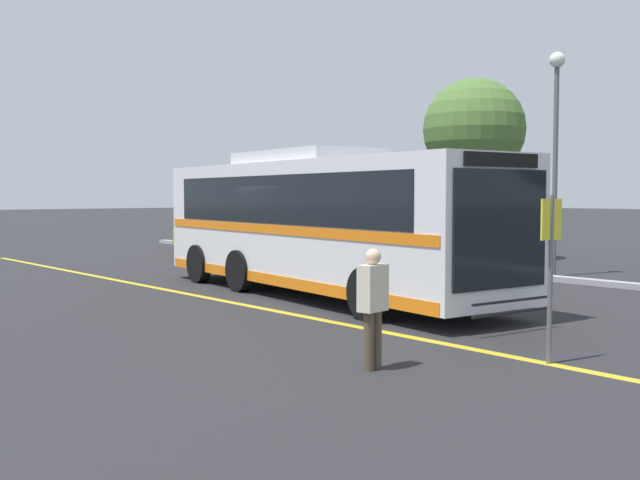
{
  "coord_description": "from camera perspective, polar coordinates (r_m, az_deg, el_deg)",
  "views": [
    {
      "loc": [
        13.49,
        -11.08,
        2.31
      ],
      "look_at": [
        0.48,
        0.07,
        1.28
      ],
      "focal_mm": 42.0,
      "sensor_mm": 36.0,
      "label": 1
    }
  ],
  "objects": [
    {
      "name": "ground_plane",
      "position": [
        17.61,
        -1.19,
        -4.1
      ],
      "size": [
        220.0,
        220.0,
        0.0
      ],
      "primitive_type": "plane",
      "color": "#262628"
    },
    {
      "name": "pedestrian_0",
      "position": [
        9.91,
        4.05,
        -4.69
      ],
      "size": [
        0.28,
        0.45,
        1.61
      ],
      "rotation": [
        0.0,
        0.0,
        1.72
      ],
      "color": "brown",
      "rests_on": "ground_plane"
    },
    {
      "name": "lane_strip_0",
      "position": [
        15.96,
        -6.03,
        -4.89
      ],
      "size": [
        30.87,
        0.2,
        0.01
      ],
      "primitive_type": "cube",
      "rotation": [
        0.0,
        0.0,
        1.57
      ],
      "color": "gold",
      "rests_on": "ground_plane"
    },
    {
      "name": "bus_stop_sign",
      "position": [
        10.64,
        17.16,
        -1.28
      ],
      "size": [
        0.07,
        0.4,
        2.31
      ],
      "rotation": [
        0.0,
        0.0,
        -1.68
      ],
      "color": "#59595E",
      "rests_on": "ground_plane"
    },
    {
      "name": "curb_strip",
      "position": [
        22.12,
        13.11,
        -2.45
      ],
      "size": [
        38.87,
        0.36,
        0.15
      ],
      "primitive_type": "cube",
      "color": "#99999E",
      "rests_on": "ground_plane"
    },
    {
      "name": "street_lamp",
      "position": [
        22.27,
        17.54,
        8.36
      ],
      "size": [
        0.44,
        0.44,
        6.31
      ],
      "color": "#59595E",
      "rests_on": "ground_plane"
    },
    {
      "name": "parked_car_0",
      "position": [
        29.99,
        -7.63,
        0.3
      ],
      "size": [
        4.36,
        2.11,
        1.31
      ],
      "rotation": [
        0.0,
        0.0,
        -1.6
      ],
      "color": "olive",
      "rests_on": "ground_plane"
    },
    {
      "name": "transit_bus",
      "position": [
        17.15,
        -0.02,
        1.53
      ],
      "size": [
        11.37,
        3.75,
        3.34
      ],
      "rotation": [
        0.0,
        0.0,
        -1.68
      ],
      "color": "silver",
      "rests_on": "ground_plane"
    },
    {
      "name": "tree_1",
      "position": [
        27.44,
        11.66,
        8.22
      ],
      "size": [
        3.62,
        3.62,
        6.46
      ],
      "color": "#513823",
      "rests_on": "ground_plane"
    },
    {
      "name": "parked_car_1",
      "position": [
        25.93,
        -0.89,
        -0.02
      ],
      "size": [
        4.61,
        2.19,
        1.5
      ],
      "rotation": [
        0.0,
        0.0,
        -1.49
      ],
      "color": "#9E9EA3",
      "rests_on": "ground_plane"
    }
  ]
}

